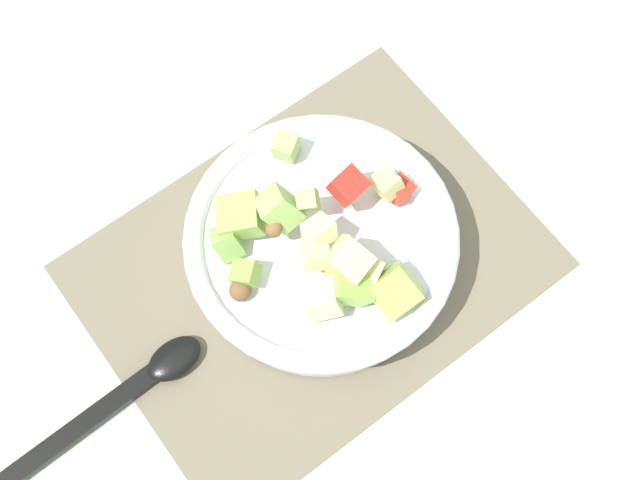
# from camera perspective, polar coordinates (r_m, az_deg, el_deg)

# --- Properties ---
(ground_plane) EXTENTS (2.40, 2.40, 0.00)m
(ground_plane) POSITION_cam_1_polar(r_m,az_deg,el_deg) (0.88, -0.54, -1.73)
(ground_plane) COLOR silver
(placemat) EXTENTS (0.43, 0.32, 0.01)m
(placemat) POSITION_cam_1_polar(r_m,az_deg,el_deg) (0.87, -0.55, -1.67)
(placemat) COLOR #756B56
(placemat) RESTS_ON ground_plane
(salad_bowl) EXTENTS (0.26, 0.26, 0.12)m
(salad_bowl) POSITION_cam_1_polar(r_m,az_deg,el_deg) (0.84, -0.01, -0.21)
(salad_bowl) COLOR white
(salad_bowl) RESTS_ON placemat
(serving_spoon) EXTENTS (0.22, 0.04, 0.01)m
(serving_spoon) POSITION_cam_1_polar(r_m,az_deg,el_deg) (0.85, -11.91, -9.51)
(serving_spoon) COLOR black
(serving_spoon) RESTS_ON placemat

